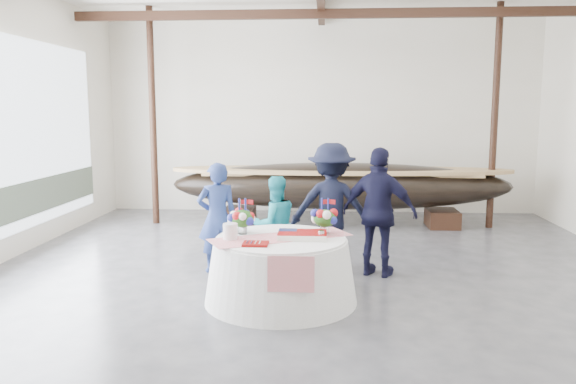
{
  "coord_description": "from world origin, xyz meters",
  "views": [
    {
      "loc": [
        0.09,
        -7.28,
        2.41
      ],
      "look_at": [
        -0.45,
        0.95,
        1.2
      ],
      "focal_mm": 35.0,
      "sensor_mm": 36.0,
      "label": 1
    }
  ],
  "objects": [
    {
      "name": "floor",
      "position": [
        0.0,
        0.0,
        0.0
      ],
      "size": [
        10.0,
        12.0,
        0.01
      ],
      "primitive_type": "cube",
      "color": "#3D3D42",
      "rests_on": "ground"
    },
    {
      "name": "wall_back",
      "position": [
        0.0,
        6.0,
        2.25
      ],
      "size": [
        10.0,
        0.02,
        4.5
      ],
      "primitive_type": "cube",
      "color": "silver",
      "rests_on": "ground"
    },
    {
      "name": "wall_front",
      "position": [
        0.0,
        -6.0,
        2.25
      ],
      "size": [
        10.0,
        0.02,
        4.5
      ],
      "primitive_type": "cube",
      "color": "silver",
      "rests_on": "ground"
    },
    {
      "name": "longboat_display",
      "position": [
        0.43,
        4.33,
        0.84
      ],
      "size": [
        7.06,
        1.41,
        1.32
      ],
      "color": "black",
      "rests_on": "ground"
    },
    {
      "name": "banquet_table",
      "position": [
        -0.45,
        -0.45,
        0.41
      ],
      "size": [
        1.92,
        1.92,
        0.83
      ],
      "color": "silver",
      "rests_on": "ground"
    },
    {
      "name": "tabletop_items",
      "position": [
        -0.46,
        -0.31,
        0.97
      ],
      "size": [
        1.83,
        1.32,
        0.4
      ],
      "color": "red",
      "rests_on": "banquet_table"
    },
    {
      "name": "guest_woman_blue",
      "position": [
        -1.49,
        0.82,
        0.82
      ],
      "size": [
        0.7,
        0.58,
        1.64
      ],
      "primitive_type": "imported",
      "rotation": [
        0.0,
        0.0,
        3.51
      ],
      "color": "navy",
      "rests_on": "ground"
    },
    {
      "name": "guest_woman_teal",
      "position": [
        -0.64,
        0.85,
        0.72
      ],
      "size": [
        0.86,
        0.78,
        1.44
      ],
      "primitive_type": "imported",
      "rotation": [
        0.0,
        0.0,
        3.55
      ],
      "color": "#22A4B3",
      "rests_on": "ground"
    },
    {
      "name": "guest_man_left",
      "position": [
        0.2,
        1.08,
        0.96
      ],
      "size": [
        1.26,
        0.75,
        1.92
      ],
      "primitive_type": "imported",
      "rotation": [
        0.0,
        0.0,
        3.11
      ],
      "color": "black",
      "rests_on": "ground"
    },
    {
      "name": "guest_man_right",
      "position": [
        0.89,
        0.75,
        0.94
      ],
      "size": [
        1.19,
        0.85,
        1.88
      ],
      "primitive_type": "imported",
      "rotation": [
        0.0,
        0.0,
        2.74
      ],
      "color": "black",
      "rests_on": "ground"
    }
  ]
}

